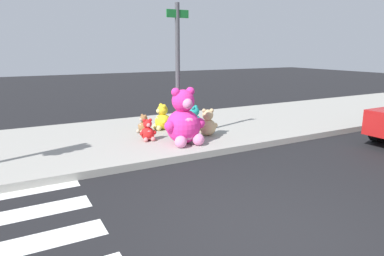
{
  "coord_description": "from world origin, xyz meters",
  "views": [
    {
      "loc": [
        -2.69,
        -3.06,
        2.31
      ],
      "look_at": [
        0.95,
        3.6,
        0.55
      ],
      "focal_mm": 32.06,
      "sensor_mm": 36.0,
      "label": 1
    }
  ],
  "objects_px": {
    "plush_teal": "(194,120)",
    "plush_yellow": "(162,119)",
    "plush_tan": "(208,125)",
    "plush_red": "(148,132)",
    "sign_pole": "(178,68)",
    "plush_brown": "(144,125)",
    "plush_pink_large": "(184,122)"
  },
  "relations": [
    {
      "from": "plush_brown",
      "to": "plush_teal",
      "type": "distance_m",
      "value": 1.37
    },
    {
      "from": "plush_yellow",
      "to": "plush_teal",
      "type": "xyz_separation_m",
      "value": [
        0.74,
        -0.46,
        -0.02
      ]
    },
    {
      "from": "plush_brown",
      "to": "plush_yellow",
      "type": "height_order",
      "value": "plush_yellow"
    },
    {
      "from": "sign_pole",
      "to": "plush_teal",
      "type": "distance_m",
      "value": 1.69
    },
    {
      "from": "plush_pink_large",
      "to": "plush_tan",
      "type": "bearing_deg",
      "value": 24.52
    },
    {
      "from": "sign_pole",
      "to": "plush_red",
      "type": "relative_size",
      "value": 5.99
    },
    {
      "from": "sign_pole",
      "to": "plush_brown",
      "type": "height_order",
      "value": "sign_pole"
    },
    {
      "from": "plush_tan",
      "to": "sign_pole",
      "type": "bearing_deg",
      "value": 166.08
    },
    {
      "from": "plush_yellow",
      "to": "plush_brown",
      "type": "bearing_deg",
      "value": -166.29
    },
    {
      "from": "plush_yellow",
      "to": "plush_teal",
      "type": "height_order",
      "value": "plush_yellow"
    },
    {
      "from": "plush_red",
      "to": "plush_teal",
      "type": "height_order",
      "value": "plush_teal"
    },
    {
      "from": "plush_teal",
      "to": "plush_yellow",
      "type": "bearing_deg",
      "value": 148.14
    },
    {
      "from": "sign_pole",
      "to": "plush_yellow",
      "type": "xyz_separation_m",
      "value": [
        -0.01,
        0.98,
        -1.42
      ]
    },
    {
      "from": "sign_pole",
      "to": "plush_tan",
      "type": "xyz_separation_m",
      "value": [
        0.74,
        -0.18,
        -1.42
      ]
    },
    {
      "from": "plush_pink_large",
      "to": "plush_red",
      "type": "relative_size",
      "value": 2.45
    },
    {
      "from": "plush_brown",
      "to": "plush_red",
      "type": "bearing_deg",
      "value": -103.3
    },
    {
      "from": "plush_yellow",
      "to": "plush_teal",
      "type": "bearing_deg",
      "value": -31.86
    },
    {
      "from": "plush_tan",
      "to": "plush_teal",
      "type": "height_order",
      "value": "plush_tan"
    },
    {
      "from": "sign_pole",
      "to": "plush_pink_large",
      "type": "height_order",
      "value": "sign_pole"
    },
    {
      "from": "plush_tan",
      "to": "plush_teal",
      "type": "bearing_deg",
      "value": 91.19
    },
    {
      "from": "plush_pink_large",
      "to": "plush_teal",
      "type": "xyz_separation_m",
      "value": [
        0.87,
        1.11,
        -0.26
      ]
    },
    {
      "from": "plush_red",
      "to": "plush_yellow",
      "type": "bearing_deg",
      "value": 49.54
    },
    {
      "from": "plush_brown",
      "to": "plush_tan",
      "type": "distance_m",
      "value": 1.69
    },
    {
      "from": "sign_pole",
      "to": "plush_teal",
      "type": "relative_size",
      "value": 4.81
    },
    {
      "from": "plush_yellow",
      "to": "plush_teal",
      "type": "distance_m",
      "value": 0.87
    },
    {
      "from": "sign_pole",
      "to": "plush_brown",
      "type": "bearing_deg",
      "value": 125.97
    },
    {
      "from": "plush_pink_large",
      "to": "plush_brown",
      "type": "height_order",
      "value": "plush_pink_large"
    },
    {
      "from": "sign_pole",
      "to": "plush_pink_large",
      "type": "relative_size",
      "value": 2.45
    },
    {
      "from": "sign_pole",
      "to": "plush_red",
      "type": "bearing_deg",
      "value": 175.14
    },
    {
      "from": "sign_pole",
      "to": "plush_teal",
      "type": "xyz_separation_m",
      "value": [
        0.73,
        0.52,
        -1.43
      ]
    },
    {
      "from": "plush_teal",
      "to": "plush_red",
      "type": "bearing_deg",
      "value": -163.33
    },
    {
      "from": "plush_yellow",
      "to": "plush_tan",
      "type": "bearing_deg",
      "value": -57.12
    }
  ]
}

